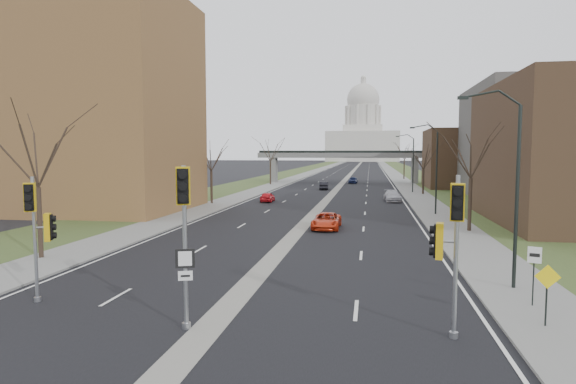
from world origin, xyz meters
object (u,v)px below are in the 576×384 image
(car_right_near, at_px, (326,221))
(car_right_far, at_px, (353,180))
(signal_pole_median, at_px, (184,217))
(warning_sign, at_px, (547,286))
(car_right_mid, at_px, (392,196))
(speed_limit_sign, at_px, (534,265))
(car_left_far, at_px, (324,186))
(signal_pole_left, at_px, (38,221))
(car_left_near, at_px, (267,197))
(signal_pole_right, at_px, (450,233))

(car_right_near, xyz_separation_m, car_right_far, (0.08, 57.14, 0.01))
(signal_pole_median, distance_m, warning_sign, 12.60)
(warning_sign, xyz_separation_m, car_right_near, (-9.43, 20.57, -0.87))
(signal_pole_median, xyz_separation_m, car_right_mid, (8.86, 45.73, -3.26))
(car_right_near, height_order, car_right_mid, car_right_mid)
(speed_limit_sign, bearing_deg, warning_sign, -78.54)
(car_left_far, distance_m, car_right_far, 17.01)
(signal_pole_left, relative_size, car_left_near, 1.43)
(signal_pole_left, bearing_deg, car_left_near, 64.64)
(signal_pole_left, height_order, speed_limit_sign, signal_pole_left)
(car_left_near, bearing_deg, signal_pole_median, 96.98)
(car_right_near, relative_size, car_right_mid, 0.98)
(car_left_near, relative_size, car_right_near, 0.78)
(signal_pole_left, relative_size, car_right_far, 1.35)
(signal_pole_left, height_order, car_right_mid, signal_pole_left)
(car_left_far, bearing_deg, car_right_mid, 115.59)
(signal_pole_right, height_order, car_right_near, signal_pole_right)
(speed_limit_sign, relative_size, car_right_near, 0.51)
(speed_limit_sign, relative_size, car_right_mid, 0.50)
(speed_limit_sign, bearing_deg, car_right_mid, 113.62)
(speed_limit_sign, distance_m, car_right_mid, 41.25)
(warning_sign, distance_m, car_left_far, 62.70)
(car_left_near, relative_size, car_right_mid, 0.76)
(warning_sign, height_order, car_right_far, warning_sign)
(signal_pole_left, distance_m, warning_sign, 19.23)
(signal_pole_median, height_order, warning_sign, signal_pole_median)
(signal_pole_median, bearing_deg, signal_pole_right, -13.75)
(signal_pole_right, bearing_deg, warning_sign, 33.68)
(speed_limit_sign, bearing_deg, signal_pole_right, -115.96)
(speed_limit_sign, height_order, car_right_far, speed_limit_sign)
(speed_limit_sign, relative_size, car_left_near, 0.65)
(signal_pole_right, relative_size, speed_limit_sign, 2.31)
(signal_pole_median, height_order, car_left_far, signal_pole_median)
(car_left_near, bearing_deg, car_left_far, -104.96)
(car_left_near, height_order, car_right_far, car_right_far)
(signal_pole_median, bearing_deg, car_right_mid, 59.82)
(signal_pole_median, xyz_separation_m, car_left_near, (-6.37, 42.73, -3.33))
(signal_pole_median, xyz_separation_m, car_left_far, (-1.38, 63.59, -3.29))
(signal_pole_median, distance_m, signal_pole_right, 8.70)
(signal_pole_right, xyz_separation_m, car_right_near, (-5.94, 22.11, -2.87))
(signal_pole_median, bearing_deg, signal_pole_left, 144.45)
(car_left_near, height_order, car_left_far, car_left_far)
(car_left_near, bearing_deg, signal_pole_left, 87.61)
(speed_limit_sign, xyz_separation_m, car_right_mid, (-3.56, 41.08, -1.04))
(speed_limit_sign, xyz_separation_m, car_right_near, (-9.72, 18.29, -1.08))
(warning_sign, relative_size, car_right_near, 0.47)
(signal_pole_median, bearing_deg, car_left_near, 79.27)
(car_right_far, bearing_deg, car_right_near, -85.34)
(car_left_far, bearing_deg, car_left_near, 72.29)
(car_left_far, height_order, car_right_far, car_left_far)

